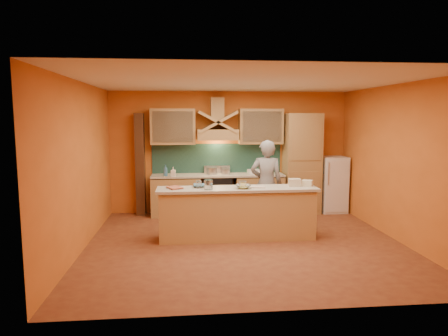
{
  "coord_description": "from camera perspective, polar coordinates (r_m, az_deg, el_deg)",
  "views": [
    {
      "loc": [
        -1.02,
        -6.75,
        2.21
      ],
      "look_at": [
        -0.28,
        0.9,
        1.23
      ],
      "focal_mm": 32.0,
      "sensor_mm": 36.0,
      "label": 1
    }
  ],
  "objects": [
    {
      "name": "jar_small",
      "position": [
        7.17,
        -3.62,
        -2.37
      ],
      "size": [
        0.14,
        0.14,
        0.13
      ],
      "primitive_type": "cylinder",
      "rotation": [
        0.0,
        0.0,
        -0.34
      ],
      "color": "white",
      "rests_on": "island_top"
    },
    {
      "name": "dish_rack",
      "position": [
        9.22,
        4.31,
        -0.5
      ],
      "size": [
        0.29,
        0.24,
        0.1
      ],
      "primitive_type": "cube",
      "rotation": [
        0.0,
        0.0,
        0.13
      ],
      "color": "white",
      "rests_on": "counter_top"
    },
    {
      "name": "wall_right",
      "position": [
        7.77,
        23.56,
        0.68
      ],
      "size": [
        0.02,
        5.0,
        2.8
      ],
      "primitive_type": "cube",
      "color": "orange",
      "rests_on": "floor"
    },
    {
      "name": "base_cabinet_left",
      "position": [
        9.13,
        -6.85,
        -4.03
      ],
      "size": [
        1.1,
        0.6,
        0.86
      ],
      "primitive_type": "cube",
      "color": "tan",
      "rests_on": "floor"
    },
    {
      "name": "jar_large",
      "position": [
        7.03,
        -2.25,
        -2.39
      ],
      "size": [
        0.18,
        0.18,
        0.17
      ],
      "primitive_type": "cylinder",
      "rotation": [
        0.0,
        0.0,
        -0.27
      ],
      "color": "silver",
      "rests_on": "island_top"
    },
    {
      "name": "ceiling",
      "position": [
        6.85,
        3.17,
        12.2
      ],
      "size": [
        5.5,
        5.0,
        0.01
      ],
      "primitive_type": "cube",
      "color": "white",
      "rests_on": "wall_back"
    },
    {
      "name": "book_lower",
      "position": [
        7.14,
        -7.86,
        -2.88
      ],
      "size": [
        0.33,
        0.37,
        0.03
      ],
      "primitive_type": "imported",
      "rotation": [
        0.0,
        0.0,
        0.46
      ],
      "color": "#BB5E43",
      "rests_on": "island_top"
    },
    {
      "name": "person",
      "position": [
        8.07,
        6.06,
        -2.25
      ],
      "size": [
        0.71,
        0.54,
        1.76
      ],
      "primitive_type": "imported",
      "rotation": [
        0.0,
        0.0,
        2.95
      ],
      "color": "gray",
      "rests_on": "floor"
    },
    {
      "name": "pot_large",
      "position": [
        9.08,
        -1.73,
        -0.54
      ],
      "size": [
        0.28,
        0.28,
        0.16
      ],
      "primitive_type": "cylinder",
      "rotation": [
        0.0,
        0.0,
        0.33
      ],
      "color": "silver",
      "rests_on": "stove"
    },
    {
      "name": "soap_bottle_b",
      "position": [
        8.88,
        -8.36,
        -0.35
      ],
      "size": [
        0.14,
        0.14,
        0.25
      ],
      "primitive_type": "imported",
      "rotation": [
        0.0,
        0.0,
        0.75
      ],
      "color": "teal",
      "rests_on": "counter_top"
    },
    {
      "name": "island_body",
      "position": [
        7.33,
        1.9,
        -6.71
      ],
      "size": [
        2.8,
        0.55,
        0.88
      ],
      "primitive_type": "cube",
      "color": "tan",
      "rests_on": "floor"
    },
    {
      "name": "upper_cabinet_left",
      "position": [
        9.08,
        -7.3,
        5.88
      ],
      "size": [
        1.0,
        0.35,
        0.8
      ],
      "primitive_type": "cube",
      "color": "tan",
      "rests_on": "wall_back"
    },
    {
      "name": "counter_top",
      "position": [
        9.07,
        -0.89,
        -1.04
      ],
      "size": [
        3.0,
        0.62,
        0.04
      ],
      "primitive_type": "cube",
      "color": "beige",
      "rests_on": "base_cabinet_left"
    },
    {
      "name": "bowl_back",
      "position": [
        9.14,
        5.2,
        -0.64
      ],
      "size": [
        0.29,
        0.29,
        0.07
      ],
      "primitive_type": "imported",
      "rotation": [
        0.0,
        0.0,
        -0.3
      ],
      "color": "white",
      "rests_on": "counter_top"
    },
    {
      "name": "backsplash",
      "position": [
        9.31,
        -1.03,
        1.35
      ],
      "size": [
        3.0,
        0.03,
        0.7
      ],
      "primitive_type": "cube",
      "color": "#1B3B35",
      "rests_on": "wall_back"
    },
    {
      "name": "trim_column_left",
      "position": [
        9.22,
        -11.88,
        0.51
      ],
      "size": [
        0.2,
        0.3,
        2.3
      ],
      "primitive_type": "cube",
      "color": "#472816",
      "rests_on": "floor"
    },
    {
      "name": "mixing_bowl",
      "position": [
        7.13,
        2.76,
        -2.68
      ],
      "size": [
        0.3,
        0.3,
        0.07
      ],
      "primitive_type": "imported",
      "rotation": [
        0.0,
        0.0,
        -0.09
      ],
      "color": "white",
      "rests_on": "island_top"
    },
    {
      "name": "stove",
      "position": [
        9.15,
        -0.88,
        -3.83
      ],
      "size": [
        0.6,
        0.58,
        0.9
      ],
      "primitive_type": "cube",
      "color": "black",
      "rests_on": "floor"
    },
    {
      "name": "grocery_bag_b",
      "position": [
        7.52,
        11.82,
        -2.13
      ],
      "size": [
        0.23,
        0.21,
        0.11
      ],
      "primitive_type": "cube",
      "rotation": [
        0.0,
        0.0,
        -0.5
      ],
      "color": "beige",
      "rests_on": "island_top"
    },
    {
      "name": "island_top",
      "position": [
        7.22,
        1.92,
        -3.02
      ],
      "size": [
        2.9,
        0.62,
        0.05
      ],
      "primitive_type": "cube",
      "color": "beige",
      "rests_on": "island_body"
    },
    {
      "name": "cloth",
      "position": [
        7.27,
        4.86,
        -2.7
      ],
      "size": [
        0.3,
        0.25,
        0.02
      ],
      "primitive_type": "cube",
      "rotation": [
        0.0,
        0.0,
        -0.19
      ],
      "color": "beige",
      "rests_on": "island_top"
    },
    {
      "name": "fridge",
      "position": [
        9.71,
        15.22,
        -2.24
      ],
      "size": [
        0.58,
        0.6,
        1.3
      ],
      "primitive_type": "cube",
      "color": "white",
      "rests_on": "floor"
    },
    {
      "name": "grocery_bag_a",
      "position": [
        7.48,
        10.04,
        -2.05
      ],
      "size": [
        0.23,
        0.19,
        0.14
      ],
      "primitive_type": "cube",
      "rotation": [
        0.0,
        0.0,
        -0.09
      ],
      "color": "beige",
      "rests_on": "island_top"
    },
    {
      "name": "kitchen_scale",
      "position": [
        7.27,
        2.69,
        -2.4
      ],
      "size": [
        0.11,
        0.11,
        0.09
      ],
      "primitive_type": "cube",
      "rotation": [
        0.0,
        0.0,
        0.02
      ],
      "color": "white",
      "rests_on": "island_top"
    },
    {
      "name": "wall_back",
      "position": [
        9.34,
        0.79,
        2.29
      ],
      "size": [
        5.5,
        0.02,
        2.8
      ],
      "primitive_type": "cube",
      "color": "orange",
      "rests_on": "floor"
    },
    {
      "name": "floor",
      "position": [
        7.17,
        3.01,
        -10.68
      ],
      "size": [
        5.5,
        5.0,
        0.01
      ],
      "primitive_type": "cube",
      "color": "brown",
      "rests_on": "ground"
    },
    {
      "name": "book_upper",
      "position": [
        7.33,
        -4.37,
        -2.43
      ],
      "size": [
        0.21,
        0.28,
        0.02
      ],
      "primitive_type": "imported",
      "rotation": [
        0.0,
        0.0,
        -0.02
      ],
      "color": "#3D6D88",
      "rests_on": "island_top"
    },
    {
      "name": "soap_bottle_a",
      "position": [
        8.79,
        -7.27,
        -0.53
      ],
      "size": [
        0.11,
        0.11,
        0.21
      ],
      "primitive_type": "imported",
      "rotation": [
        0.0,
        0.0,
        -0.14
      ],
      "color": "white",
      "rests_on": "counter_top"
    },
    {
      "name": "hood_chimney",
      "position": [
        9.13,
        -0.98,
        8.46
      ],
      "size": [
        0.3,
        0.3,
        0.5
      ],
      "primitive_type": "cube",
      "color": "tan",
      "rests_on": "wall_back"
    },
    {
      "name": "pantry_column",
      "position": [
        9.4,
        11.04,
        0.65
      ],
      "size": [
        0.8,
        0.6,
        2.3
      ],
      "primitive_type": "cube",
      "color": "tan",
      "rests_on": "floor"
    },
    {
      "name": "pot_small",
      "position": [
        9.09,
        0.23,
        -0.62
      ],
      "size": [
        0.22,
        0.22,
        0.13
      ],
      "primitive_type": "cylinder",
      "rotation": [
        0.0,
        0.0,
        0.09
      ],
      "color": "silver",
      "rests_on": "stove"
    },
    {
      "name": "wall_front",
      "position": [
        4.44,
        7.91,
        -3.27
      ],
      "size": [
        5.5,
        0.02,
        2.8
      ],
      "primitive_type": "cube",
      "color": "orange",
      "rests_on": "floor"
    },
    {
      "name": "range_hood",
      "position": [
        9.04,
        -0.93,
        4.79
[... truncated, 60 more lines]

